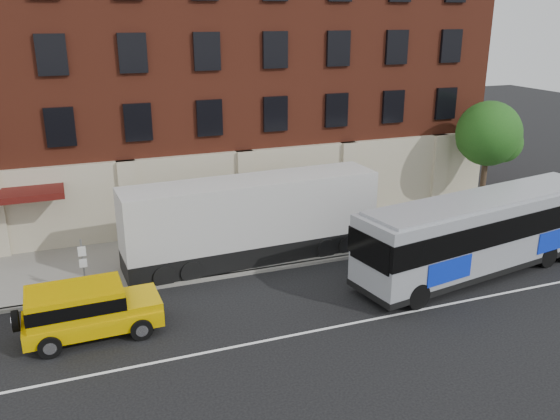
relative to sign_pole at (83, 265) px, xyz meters
name	(u,v)px	position (x,y,z in m)	size (l,w,h in m)	color
ground	(345,333)	(8.50, -6.15, -1.45)	(120.00, 120.00, 0.00)	black
sidewalk	(263,243)	(8.50, 2.85, -1.38)	(60.00, 6.00, 0.15)	gray
kerb	(285,267)	(8.50, -0.15, -1.38)	(60.00, 0.25, 0.15)	gray
lane_line	(339,326)	(8.50, -5.65, -1.45)	(60.00, 0.12, 0.01)	white
building	(216,74)	(8.49, 10.77, 6.13)	(30.00, 12.10, 15.00)	maroon
sign_pole	(83,265)	(0.00, 0.00, 0.00)	(0.30, 0.20, 2.50)	gray
street_tree	(489,136)	(22.04, 3.34, 2.96)	(3.60, 3.60, 6.20)	#332619
city_bus	(484,230)	(16.52, -3.47, 0.47)	(12.99, 4.83, 3.48)	#91949A
yellow_suv	(85,308)	(-0.14, -3.10, -0.37)	(4.99, 2.29, 1.89)	#DBAB00
shipping_container	(252,221)	(7.43, 1.22, 0.47)	(11.77, 2.96, 3.89)	black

